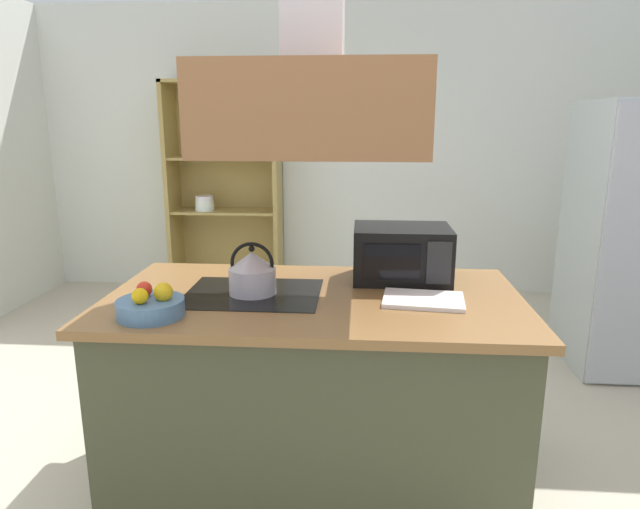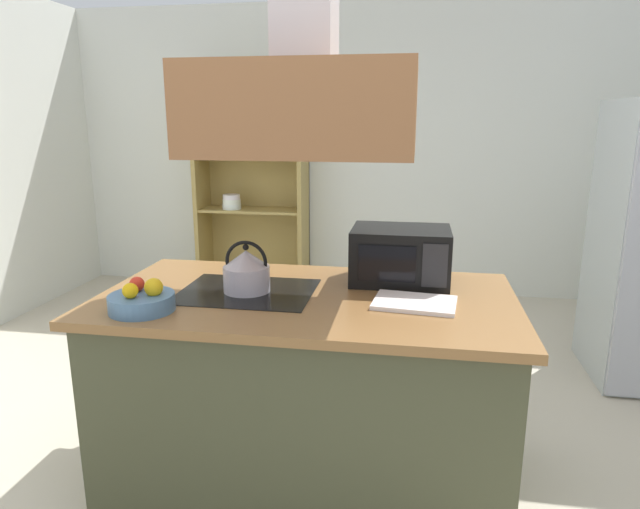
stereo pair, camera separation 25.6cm
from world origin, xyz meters
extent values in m
plane|color=beige|center=(0.00, 0.00, 0.00)|extent=(7.80, 7.80, 0.00)
cube|color=silver|center=(0.00, 3.00, 1.35)|extent=(6.00, 0.12, 2.70)
cube|color=#42442D|center=(-0.07, -0.08, 0.43)|extent=(1.76, 0.92, 0.86)
cube|color=brown|center=(-0.07, -0.08, 0.88)|extent=(1.84, 1.00, 0.04)
cube|color=black|center=(-0.34, -0.08, 0.90)|extent=(0.60, 0.48, 0.00)
cube|color=#925D37|center=(-0.07, -0.08, 1.69)|extent=(0.90, 0.70, 0.36)
cube|color=#A98E4B|center=(-1.66, 2.74, 1.00)|extent=(0.04, 0.40, 2.00)
cube|color=#A98E4B|center=(-0.65, 2.74, 1.00)|extent=(0.04, 0.40, 2.00)
cube|color=#A98E4B|center=(-1.15, 2.74, 1.98)|extent=(1.05, 0.40, 0.03)
cube|color=#A98E4B|center=(-1.15, 2.74, 0.04)|extent=(1.05, 0.40, 0.08)
cube|color=#A98E4B|center=(-1.15, 2.93, 1.00)|extent=(1.05, 0.02, 2.00)
cube|color=#A98E4B|center=(-1.15, 2.74, 0.80)|extent=(0.97, 0.36, 0.02)
cube|color=#A98E4B|center=(-1.15, 2.74, 1.30)|extent=(0.97, 0.36, 0.02)
cylinder|color=white|center=(-1.34, 2.69, 0.84)|extent=(0.18, 0.18, 0.05)
cylinder|color=white|center=(-1.34, 2.69, 0.88)|extent=(0.17, 0.17, 0.05)
cylinder|color=white|center=(-1.34, 2.69, 0.93)|extent=(0.16, 0.16, 0.05)
cylinder|color=silver|center=(-1.03, 2.70, 1.37)|extent=(0.01, 0.01, 0.12)
cone|color=silver|center=(-1.03, 2.70, 1.47)|extent=(0.07, 0.07, 0.08)
cylinder|color=silver|center=(-0.86, 2.70, 1.37)|extent=(0.01, 0.01, 0.12)
cone|color=silver|center=(-0.86, 2.70, 1.47)|extent=(0.07, 0.07, 0.08)
cylinder|color=#C0B7C5|center=(-0.34, -0.08, 0.96)|extent=(0.21, 0.21, 0.12)
cone|color=#BCB2BB|center=(-0.34, -0.08, 1.06)|extent=(0.20, 0.20, 0.07)
sphere|color=black|center=(-0.34, -0.08, 1.11)|extent=(0.03, 0.03, 0.03)
torus|color=black|center=(-0.34, -0.08, 1.04)|extent=(0.19, 0.02, 0.19)
cube|color=white|center=(0.41, -0.13, 0.91)|extent=(0.36, 0.28, 0.02)
cube|color=black|center=(0.34, 0.21, 1.03)|extent=(0.46, 0.34, 0.26)
cube|color=black|center=(0.28, 0.03, 1.03)|extent=(0.26, 0.01, 0.17)
cube|color=#262628|center=(0.49, 0.03, 1.03)|extent=(0.11, 0.01, 0.20)
cylinder|color=#4C7299|center=(-0.69, -0.40, 0.94)|extent=(0.27, 0.27, 0.07)
sphere|color=gold|center=(-0.63, -0.39, 1.00)|extent=(0.08, 0.08, 0.08)
sphere|color=red|center=(-0.72, -0.36, 1.00)|extent=(0.06, 0.06, 0.06)
sphere|color=#EDAF0E|center=(-0.71, -0.45, 1.00)|extent=(0.06, 0.06, 0.06)
camera|label=1|loc=(0.14, -2.42, 1.67)|focal=31.20mm
camera|label=2|loc=(0.39, -2.39, 1.67)|focal=31.20mm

